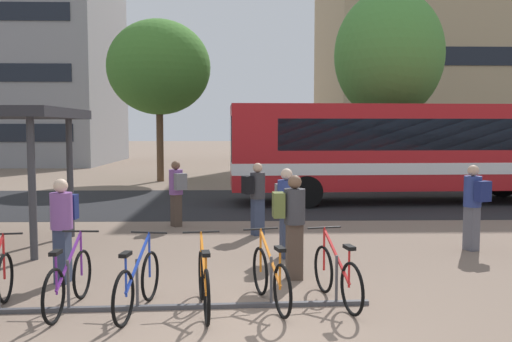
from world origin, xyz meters
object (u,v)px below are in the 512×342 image
Objects in this scene: parked_bicycle_orange_6 at (271,278)px; commuter_olive_pack_2 at (292,219)px; parked_bicycle_purple_3 at (69,282)px; parked_bicycle_orange_5 at (204,283)px; commuter_navy_pack_5 at (474,202)px; commuter_navy_pack_0 at (63,223)px; commuter_black_pack_6 at (256,194)px; city_bus at (411,149)px; commuter_grey_pack_3 at (177,189)px; parked_bicycle_red_7 at (337,276)px; commuter_grey_pack_1 at (286,206)px; parked_bicycle_blue_4 at (138,284)px; street_tree_0 at (389,55)px; street_tree_1 at (159,68)px.

parked_bicycle_orange_6 is 0.99× the size of commuter_olive_pack_2.
parked_bicycle_purple_3 and parked_bicycle_orange_5 have the same top height.
commuter_navy_pack_5 reaches higher than parked_bicycle_purple_3.
commuter_navy_pack_0 is 4.86m from commuter_black_pack_6.
commuter_grey_pack_3 is (-7.20, -4.34, -0.83)m from city_bus.
parked_bicycle_purple_3 is 6.26m from commuter_grey_pack_3.
commuter_navy_pack_5 is at bearing -63.89° from parked_bicycle_orange_5.
parked_bicycle_red_7 is 2.82m from commuter_grey_pack_1.
commuter_olive_pack_2 is at bearing -46.09° from parked_bicycle_blue_4.
street_tree_0 is (8.06, 14.07, 4.91)m from parked_bicycle_purple_3.
city_bus is at bearing 58.45° from commuter_olive_pack_2.
commuter_navy_pack_5 reaches higher than commuter_black_pack_6.
commuter_olive_pack_2 is 0.99× the size of commuter_navy_pack_5.
commuter_black_pack_6 is (0.83, 5.16, 0.57)m from parked_bicycle_orange_5.
city_bus is 12.47m from commuter_navy_pack_0.
city_bus is 11.70m from parked_bicycle_orange_6.
commuter_navy_pack_5 is at bearing -58.66° from parked_bicycle_red_7.
street_tree_0 reaches higher than commuter_black_pack_6.
parked_bicycle_blue_4 is at bearing -47.41° from commuter_grey_pack_1.
parked_bicycle_blue_4 is 1.03× the size of commuter_navy_pack_0.
street_tree_0 reaches higher than parked_bicycle_orange_6.
street_tree_0 is at bearing 144.91° from commuter_grey_pack_1.
parked_bicycle_purple_3 is at bearing 78.81° from parked_bicycle_orange_5.
commuter_grey_pack_1 is at bearing -176.03° from commuter_grey_pack_3.
parked_bicycle_red_7 is 4.35m from commuter_navy_pack_0.
parked_bicycle_orange_5 is 1.00× the size of commuter_navy_pack_5.
parked_bicycle_purple_3 is at bearing 78.46° from parked_bicycle_orange_6.
commuter_black_pack_6 is at bearing -120.99° from street_tree_0.
commuter_navy_pack_0 is at bearing -86.67° from street_tree_1.
parked_bicycle_purple_3 is 0.23× the size of street_tree_1.
street_tree_0 is (1.13, 10.69, 4.31)m from commuter_navy_pack_5.
parked_bicycle_orange_6 is 5.36m from commuter_navy_pack_5.
parked_bicycle_purple_3 is 1.56m from commuter_navy_pack_0.
parked_bicycle_blue_4 is 2.15m from commuter_navy_pack_0.
commuter_olive_pack_2 is 14.25m from street_tree_0.
parked_bicycle_orange_6 is 1.02× the size of commuter_grey_pack_3.
commuter_grey_pack_3 is at bearing 11.14° from parked_bicycle_blue_4.
city_bus is at bearing 143.49° from commuter_navy_pack_0.
commuter_black_pack_6 is at bearing 46.51° from commuter_navy_pack_5.
parked_bicycle_red_7 is at bearing -1.01° from commuter_grey_pack_1.
parked_bicycle_orange_6 is at bearing 81.72° from parked_bicycle_red_7.
parked_bicycle_orange_5 is 6.22m from commuter_navy_pack_5.
commuter_grey_pack_3 is at bearing 113.05° from commuter_olive_pack_2.
commuter_navy_pack_5 reaches higher than commuter_navy_pack_0.
street_tree_0 reaches higher than parked_bicycle_orange_5.
commuter_grey_pack_3 reaches higher than parked_bicycle_red_7.
parked_bicycle_orange_6 is 0.99× the size of parked_bicycle_red_7.
parked_bicycle_blue_4 is 1.02× the size of parked_bicycle_orange_6.
commuter_olive_pack_2 is at bearing 174.15° from commuter_grey_pack_3.
commuter_grey_pack_1 and commuter_olive_pack_2 have the same top height.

